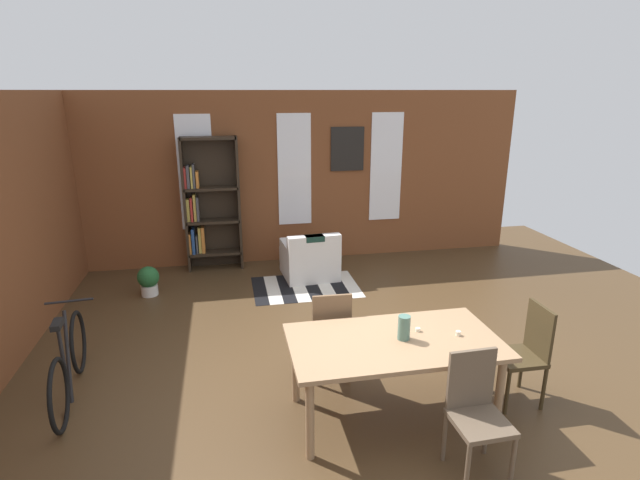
{
  "coord_description": "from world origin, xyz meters",
  "views": [
    {
      "loc": [
        -1.13,
        -3.98,
        2.8
      ],
      "look_at": [
        -0.02,
        1.67,
        1.03
      ],
      "focal_mm": 27.45,
      "sensor_mm": 36.0,
      "label": 1
    }
  ],
  "objects_px": {
    "vase_on_table": "(404,328)",
    "armchair_white": "(310,260)",
    "dining_chair_near_right": "(476,409)",
    "dining_chair_far_left": "(330,331)",
    "bicycle_second": "(69,364)",
    "dining_chair_head_right": "(526,351)",
    "potted_plant_by_shelf": "(149,280)",
    "bookshelf_tall": "(208,205)",
    "dining_table": "(394,348)"
  },
  "relations": [
    {
      "from": "vase_on_table",
      "to": "armchair_white",
      "type": "relative_size",
      "value": 0.25
    },
    {
      "from": "vase_on_table",
      "to": "dining_chair_near_right",
      "type": "height_order",
      "value": "vase_on_table"
    },
    {
      "from": "dining_chair_far_left",
      "to": "bicycle_second",
      "type": "relative_size",
      "value": 0.59
    },
    {
      "from": "dining_chair_near_right",
      "to": "armchair_white",
      "type": "xyz_separation_m",
      "value": [
        -0.53,
        4.21,
        -0.23
      ]
    },
    {
      "from": "dining_chair_head_right",
      "to": "armchair_white",
      "type": "height_order",
      "value": "dining_chair_head_right"
    },
    {
      "from": "armchair_white",
      "to": "potted_plant_by_shelf",
      "type": "xyz_separation_m",
      "value": [
        -2.37,
        -0.26,
        -0.05
      ]
    },
    {
      "from": "dining_chair_far_left",
      "to": "bookshelf_tall",
      "type": "xyz_separation_m",
      "value": [
        -1.23,
        3.51,
        0.54
      ]
    },
    {
      "from": "vase_on_table",
      "to": "bookshelf_tall",
      "type": "height_order",
      "value": "bookshelf_tall"
    },
    {
      "from": "bookshelf_tall",
      "to": "potted_plant_by_shelf",
      "type": "height_order",
      "value": "bookshelf_tall"
    },
    {
      "from": "dining_chair_far_left",
      "to": "armchair_white",
      "type": "bearing_deg",
      "value": 84.11
    },
    {
      "from": "dining_chair_far_left",
      "to": "potted_plant_by_shelf",
      "type": "distance_m",
      "value": 3.29
    },
    {
      "from": "dining_chair_near_right",
      "to": "potted_plant_by_shelf",
      "type": "relative_size",
      "value": 2.23
    },
    {
      "from": "vase_on_table",
      "to": "dining_chair_near_right",
      "type": "distance_m",
      "value": 0.86
    },
    {
      "from": "dining_chair_far_left",
      "to": "potted_plant_by_shelf",
      "type": "relative_size",
      "value": 2.23
    },
    {
      "from": "bicycle_second",
      "to": "armchair_white",
      "type": "bearing_deg",
      "value": 43.4
    },
    {
      "from": "dining_table",
      "to": "vase_on_table",
      "type": "height_order",
      "value": "vase_on_table"
    },
    {
      "from": "dining_table",
      "to": "bicycle_second",
      "type": "xyz_separation_m",
      "value": [
        -2.89,
        0.89,
        -0.35
      ]
    },
    {
      "from": "dining_table",
      "to": "dining_chair_head_right",
      "type": "bearing_deg",
      "value": -0.06
    },
    {
      "from": "vase_on_table",
      "to": "dining_chair_head_right",
      "type": "xyz_separation_m",
      "value": [
        1.2,
        -0.0,
        -0.35
      ]
    },
    {
      "from": "vase_on_table",
      "to": "dining_chair_far_left",
      "type": "bearing_deg",
      "value": 124.63
    },
    {
      "from": "armchair_white",
      "to": "dining_chair_far_left",
      "type": "bearing_deg",
      "value": -95.89
    },
    {
      "from": "vase_on_table",
      "to": "bookshelf_tall",
      "type": "bearing_deg",
      "value": 112.14
    },
    {
      "from": "dining_table",
      "to": "dining_chair_near_right",
      "type": "relative_size",
      "value": 1.9
    },
    {
      "from": "vase_on_table",
      "to": "armchair_white",
      "type": "xyz_separation_m",
      "value": [
        -0.2,
        3.5,
        -0.59
      ]
    },
    {
      "from": "vase_on_table",
      "to": "armchair_white",
      "type": "height_order",
      "value": "vase_on_table"
    },
    {
      "from": "dining_chair_near_right",
      "to": "bookshelf_tall",
      "type": "distance_m",
      "value": 5.37
    },
    {
      "from": "bookshelf_tall",
      "to": "dining_table",
      "type": "bearing_deg",
      "value": -68.82
    },
    {
      "from": "armchair_white",
      "to": "dining_chair_head_right",
      "type": "bearing_deg",
      "value": -68.26
    },
    {
      "from": "dining_chair_far_left",
      "to": "potted_plant_by_shelf",
      "type": "bearing_deg",
      "value": 129.43
    },
    {
      "from": "dining_table",
      "to": "dining_chair_head_right",
      "type": "distance_m",
      "value": 1.29
    },
    {
      "from": "dining_chair_near_right",
      "to": "dining_chair_far_left",
      "type": "bearing_deg",
      "value": 119.82
    },
    {
      "from": "dining_chair_near_right",
      "to": "dining_table",
      "type": "bearing_deg",
      "value": 119.7
    },
    {
      "from": "dining_chair_near_right",
      "to": "armchair_white",
      "type": "height_order",
      "value": "dining_chair_near_right"
    },
    {
      "from": "dining_chair_head_right",
      "to": "bookshelf_tall",
      "type": "bearing_deg",
      "value": 124.6
    },
    {
      "from": "dining_chair_near_right",
      "to": "bicycle_second",
      "type": "distance_m",
      "value": 3.66
    },
    {
      "from": "dining_table",
      "to": "dining_chair_far_left",
      "type": "relative_size",
      "value": 1.9
    },
    {
      "from": "dining_table",
      "to": "bookshelf_tall",
      "type": "relative_size",
      "value": 0.85
    },
    {
      "from": "dining_table",
      "to": "dining_chair_far_left",
      "type": "bearing_deg",
      "value": 119.94
    },
    {
      "from": "dining_table",
      "to": "potted_plant_by_shelf",
      "type": "distance_m",
      "value": 4.11
    },
    {
      "from": "bicycle_second",
      "to": "dining_table",
      "type": "bearing_deg",
      "value": -17.09
    },
    {
      "from": "dining_chair_head_right",
      "to": "dining_chair_far_left",
      "type": "bearing_deg",
      "value": 157.13
    },
    {
      "from": "dining_chair_head_right",
      "to": "armchair_white",
      "type": "relative_size",
      "value": 1.11
    },
    {
      "from": "dining_chair_near_right",
      "to": "dining_chair_far_left",
      "type": "relative_size",
      "value": 1.0
    },
    {
      "from": "dining_table",
      "to": "vase_on_table",
      "type": "bearing_deg",
      "value": -0.0
    },
    {
      "from": "dining_chair_far_left",
      "to": "potted_plant_by_shelf",
      "type": "height_order",
      "value": "dining_chair_far_left"
    },
    {
      "from": "vase_on_table",
      "to": "dining_chair_far_left",
      "type": "distance_m",
      "value": 0.93
    },
    {
      "from": "dining_table",
      "to": "dining_chair_near_right",
      "type": "xyz_separation_m",
      "value": [
        0.41,
        -0.71,
        -0.16
      ]
    },
    {
      "from": "dining_chair_far_left",
      "to": "armchair_white",
      "type": "xyz_separation_m",
      "value": [
        0.29,
        2.79,
        -0.23
      ]
    },
    {
      "from": "bookshelf_tall",
      "to": "armchair_white",
      "type": "height_order",
      "value": "bookshelf_tall"
    },
    {
      "from": "bicycle_second",
      "to": "potted_plant_by_shelf",
      "type": "relative_size",
      "value": 3.8
    }
  ]
}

